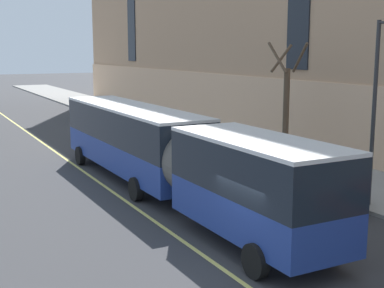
# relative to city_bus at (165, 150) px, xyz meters

# --- Properties ---
(ground_plane) EXTENTS (260.00, 260.00, 0.00)m
(ground_plane) POSITION_rel_city_bus_xyz_m (-0.44, -7.73, -2.07)
(ground_plane) COLOR #38383A
(city_bus) EXTENTS (3.04, 20.24, 3.56)m
(city_bus) POSITION_rel_city_bus_xyz_m (0.00, 0.00, 0.00)
(city_bus) COLOR navy
(city_bus) RESTS_ON ground
(parked_car_champagne_0) EXTENTS (2.00, 4.25, 1.56)m
(parked_car_champagne_0) POSITION_rel_city_bus_xyz_m (4.78, -3.92, -1.29)
(parked_car_champagne_0) COLOR #BCAD89
(parked_car_champagne_0) RESTS_ON ground
(parked_car_champagne_3) EXTENTS (1.99, 4.74, 1.56)m
(parked_car_champagne_3) POSITION_rel_city_bus_xyz_m (4.68, 5.48, -1.29)
(parked_car_champagne_3) COLOR #BCAD89
(parked_car_champagne_3) RESTS_ON ground
(parked_car_black_4) EXTENTS (1.94, 4.37, 1.56)m
(parked_car_black_4) POSITION_rel_city_bus_xyz_m (4.69, 26.15, -1.29)
(parked_car_black_4) COLOR black
(parked_car_black_4) RESTS_ON ground
(street_tree_far_uptown) EXTENTS (1.80, 1.66, 6.48)m
(street_tree_far_uptown) POSITION_rel_city_bus_xyz_m (8.70, 3.16, 1.22)
(street_tree_far_uptown) COLOR brown
(street_tree_far_uptown) RESTS_ON sidewalk
(street_lamp) EXTENTS (0.36, 1.48, 7.17)m
(street_lamp) POSITION_rel_city_bus_xyz_m (6.53, -5.39, 2.45)
(street_lamp) COLOR #2D2D30
(street_lamp) RESTS_ON sidewalk
(lane_centerline) EXTENTS (0.16, 140.00, 0.01)m
(lane_centerline) POSITION_rel_city_bus_xyz_m (-1.70, -4.73, -2.07)
(lane_centerline) COLOR #E0D66B
(lane_centerline) RESTS_ON ground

